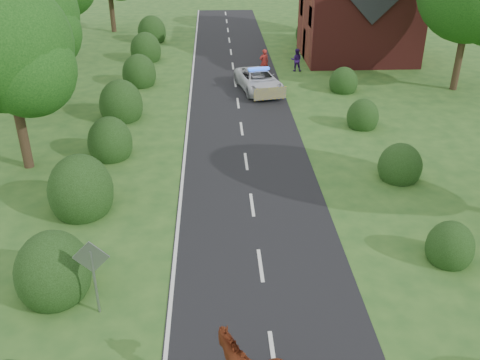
{
  "coord_description": "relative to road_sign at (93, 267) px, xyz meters",
  "views": [
    {
      "loc": [
        -1.42,
        -10.46,
        10.97
      ],
      "look_at": [
        -0.5,
        7.74,
        1.3
      ],
      "focal_mm": 40.0,
      "sensor_mm": 36.0,
      "label": 1
    }
  ],
  "objects": [
    {
      "name": "ground",
      "position": [
        5.0,
        -2.0,
        -1.65
      ],
      "size": [
        120.0,
        120.0,
        0.0
      ],
      "primitive_type": "plane",
      "color": "#2B5721"
    },
    {
      "name": "road",
      "position": [
        5.0,
        13.0,
        -1.64
      ],
      "size": [
        6.0,
        70.0,
        0.02
      ],
      "primitive_type": "cube",
      "color": "black",
      "rests_on": "ground"
    },
    {
      "name": "road_markings",
      "position": [
        3.4,
        10.93,
        -1.63
      ],
      "size": [
        4.96,
        70.0,
        0.01
      ],
      "color": "white",
      "rests_on": "road"
    },
    {
      "name": "hedgerow_left",
      "position": [
        -1.51,
        9.69,
        -0.91
      ],
      "size": [
        2.75,
        50.41,
        3.0
      ],
      "color": "black",
      "rests_on": "ground"
    },
    {
      "name": "hedgerow_right",
      "position": [
        11.6,
        9.21,
        -1.1
      ],
      "size": [
        2.1,
        45.78,
        2.1
      ],
      "color": "black",
      "rests_on": "ground"
    },
    {
      "name": "tree_left_a",
      "position": [
        -4.75,
        9.86,
        3.69
      ],
      "size": [
        5.74,
        5.6,
        8.38
      ],
      "color": "#332316",
      "rests_on": "ground"
    },
    {
      "name": "tree_left_b",
      "position": [
        -6.25,
        17.86,
        3.39
      ],
      "size": [
        5.74,
        5.6,
        8.07
      ],
      "color": "#332316",
      "rests_on": "ground"
    },
    {
      "name": "road_sign",
      "position": [
        0.0,
        0.0,
        0.0
      ],
      "size": [
        1.06,
        0.08,
        2.53
      ],
      "color": "gray",
      "rests_on": "ground"
    },
    {
      "name": "house",
      "position": [
        14.49,
        28.0,
        2.13
      ],
      "size": [
        8.0,
        7.4,
        9.17
      ],
      "color": "maroon",
      "rests_on": "ground"
    },
    {
      "name": "police_van",
      "position": [
        6.42,
        20.34,
        -0.98
      ],
      "size": [
        3.16,
        5.23,
        1.5
      ],
      "rotation": [
        0.0,
        0.0,
        0.2
      ],
      "color": "silver",
      "rests_on": "ground"
    },
    {
      "name": "pedestrian_red",
      "position": [
        7.07,
        23.74,
        -0.76
      ],
      "size": [
        0.74,
        0.58,
        1.8
      ],
      "primitive_type": "imported",
      "rotation": [
        0.0,
        0.0,
        3.39
      ],
      "color": "#AB2723",
      "rests_on": "ground"
    },
    {
      "name": "pedestrian_purple",
      "position": [
        9.44,
        24.59,
        -0.86
      ],
      "size": [
        0.85,
        0.71,
        1.59
      ],
      "primitive_type": "imported",
      "rotation": [
        0.0,
        0.0,
        3.0
      ],
      "color": "#361764",
      "rests_on": "ground"
    }
  ]
}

